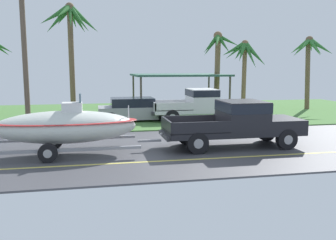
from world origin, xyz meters
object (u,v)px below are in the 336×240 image
boat_on_trailer (65,127)px  palm_tree_near_left (218,52)px  pickup_truck_towing (241,121)px  parked_sedan_near (135,110)px  palm_tree_far_left (310,53)px  palm_tree_far_right (245,55)px  carport_awning (179,76)px  parked_pickup_background (201,103)px  palm_tree_near_right (70,27)px  utility_pole (25,53)px

boat_on_trailer → palm_tree_near_left: palm_tree_near_left is taller
pickup_truck_towing → parked_sedan_near: pickup_truck_towing is taller
palm_tree_far_left → palm_tree_far_right: size_ratio=1.08×
palm_tree_near_left → palm_tree_far_right: 2.27m
carport_awning → palm_tree_far_left: 9.77m
parked_pickup_background → palm_tree_near_right: (-7.46, 1.89, 4.45)m
palm_tree_near_right → palm_tree_far_left: bearing=7.0°
palm_tree_far_right → parked_sedan_near: bearing=-160.1°
pickup_truck_towing → palm_tree_near_right: (-6.98, 9.03, 4.46)m
utility_pole → pickup_truck_towing: bearing=-27.6°
boat_on_trailer → palm_tree_near_right: (-0.20, 9.03, 4.46)m
boat_on_trailer → palm_tree_far_left: 20.26m
parked_sedan_near → parked_pickup_background: bearing=-8.0°
parked_sedan_near → palm_tree_near_right: palm_tree_near_right is taller
boat_on_trailer → carport_awning: size_ratio=0.92×
carport_awning → parked_sedan_near: bearing=-123.7°
parked_sedan_near → palm_tree_far_left: size_ratio=0.81×
parked_pickup_background → utility_pole: bearing=-164.7°
carport_awning → palm_tree_far_left: palm_tree_far_left is taller
utility_pole → boat_on_trailer: bearing=-66.1°
palm_tree_far_right → palm_tree_near_right: bearing=-172.3°
parked_sedan_near → utility_pole: size_ratio=0.60×
palm_tree_far_left → palm_tree_far_right: (-5.27, -0.50, -0.21)m
pickup_truck_towing → boat_on_trailer: bearing=180.0°
carport_awning → palm_tree_near_right: palm_tree_near_right is taller
parked_pickup_background → carport_awning: bearing=88.8°
parked_pickup_background → palm_tree_far_left: 10.67m
parked_sedan_near → palm_tree_near_left: (6.65, 4.69, 3.60)m
carport_awning → palm_tree_far_right: size_ratio=1.38×
pickup_truck_towing → parked_pickup_background: size_ratio=1.04×
palm_tree_far_left → utility_pole: (-18.70, -6.48, -0.37)m
boat_on_trailer → parked_sedan_near: size_ratio=1.45×
parked_sedan_near → utility_pole: bearing=-150.4°
boat_on_trailer → palm_tree_far_left: bearing=33.6°
pickup_truck_towing → parked_sedan_near: (-3.38, 7.69, -0.35)m
carport_awning → palm_tree_far_left: bearing=-15.6°
carport_awning → palm_tree_near_left: 3.44m
carport_awning → palm_tree_far_left: (9.27, -2.59, 1.66)m
parked_sedan_near → carport_awning: bearing=56.3°
boat_on_trailer → palm_tree_far_right: size_ratio=1.27×
boat_on_trailer → parked_pickup_background: boat_on_trailer is taller
palm_tree_near_right → palm_tree_far_right: bearing=7.7°
pickup_truck_towing → palm_tree_far_right: palm_tree_far_right is taller
parked_pickup_background → carport_awning: size_ratio=0.79×
palm_tree_near_right → palm_tree_far_right: size_ratio=1.37×
palm_tree_near_left → palm_tree_far_left: size_ratio=1.06×
palm_tree_near_left → palm_tree_far_right: size_ratio=1.14×
palm_tree_near_left → carport_awning: bearing=154.0°
palm_tree_far_left → utility_pole: utility_pole is taller
pickup_truck_towing → parked_pickup_background: bearing=86.2°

